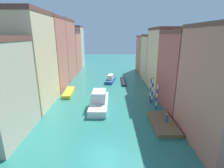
{
  "coord_description": "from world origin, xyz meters",
  "views": [
    {
      "loc": [
        0.76,
        -15.96,
        13.02
      ],
      "look_at": [
        1.1,
        23.61,
        1.5
      ],
      "focal_mm": 27.38,
      "sensor_mm": 36.0,
      "label": 1
    }
  ],
  "objects_px": {
    "person_on_dock": "(167,118)",
    "motorboat_0": "(69,92)",
    "mooring_pole_0": "(157,96)",
    "motorboat_1": "(110,79)",
    "waterfront_dock": "(163,123)",
    "mooring_pole_1": "(152,90)",
    "vaporetto_white": "(99,101)",
    "mooring_pole_2": "(151,89)",
    "gondola_black": "(123,81)"
  },
  "relations": [
    {
      "from": "vaporetto_white",
      "to": "motorboat_1",
      "type": "relative_size",
      "value": 1.37
    },
    {
      "from": "mooring_pole_0",
      "to": "mooring_pole_1",
      "type": "height_order",
      "value": "mooring_pole_1"
    },
    {
      "from": "person_on_dock",
      "to": "gondola_black",
      "type": "height_order",
      "value": "person_on_dock"
    },
    {
      "from": "mooring_pole_0",
      "to": "person_on_dock",
      "type": "bearing_deg",
      "value": -89.8
    },
    {
      "from": "vaporetto_white",
      "to": "motorboat_0",
      "type": "height_order",
      "value": "vaporetto_white"
    },
    {
      "from": "waterfront_dock",
      "to": "mooring_pole_1",
      "type": "xyz_separation_m",
      "value": [
        0.29,
        8.51,
        2.37
      ]
    },
    {
      "from": "gondola_black",
      "to": "motorboat_1",
      "type": "xyz_separation_m",
      "value": [
        -3.67,
        0.46,
        0.51
      ]
    },
    {
      "from": "waterfront_dock",
      "to": "mooring_pole_1",
      "type": "bearing_deg",
      "value": 88.04
    },
    {
      "from": "mooring_pole_0",
      "to": "gondola_black",
      "type": "xyz_separation_m",
      "value": [
        -4.56,
        18.76,
        -2.29
      ]
    },
    {
      "from": "waterfront_dock",
      "to": "vaporetto_white",
      "type": "xyz_separation_m",
      "value": [
        -9.89,
        7.12,
        0.76
      ]
    },
    {
      "from": "mooring_pole_2",
      "to": "motorboat_0",
      "type": "bearing_deg",
      "value": 167.42
    },
    {
      "from": "mooring_pole_0",
      "to": "motorboat_1",
      "type": "xyz_separation_m",
      "value": [
        -8.23,
        19.23,
        -1.78
      ]
    },
    {
      "from": "waterfront_dock",
      "to": "mooring_pole_2",
      "type": "xyz_separation_m",
      "value": [
        0.4,
        10.18,
        2.14
      ]
    },
    {
      "from": "person_on_dock",
      "to": "mooring_pole_1",
      "type": "height_order",
      "value": "mooring_pole_1"
    },
    {
      "from": "mooring_pole_1",
      "to": "motorboat_0",
      "type": "height_order",
      "value": "mooring_pole_1"
    },
    {
      "from": "person_on_dock",
      "to": "mooring_pole_2",
      "type": "bearing_deg",
      "value": 90.25
    },
    {
      "from": "mooring_pole_2",
      "to": "gondola_black",
      "type": "distance_m",
      "value": 15.03
    },
    {
      "from": "gondola_black",
      "to": "mooring_pole_0",
      "type": "bearing_deg",
      "value": -76.34
    },
    {
      "from": "motorboat_0",
      "to": "motorboat_1",
      "type": "xyz_separation_m",
      "value": [
        9.46,
        10.67,
        0.34
      ]
    },
    {
      "from": "gondola_black",
      "to": "waterfront_dock",
      "type": "bearing_deg",
      "value": -80.36
    },
    {
      "from": "waterfront_dock",
      "to": "mooring_pole_0",
      "type": "relative_size",
      "value": 1.46
    },
    {
      "from": "mooring_pole_1",
      "to": "vaporetto_white",
      "type": "xyz_separation_m",
      "value": [
        -10.18,
        -1.4,
        -1.61
      ]
    },
    {
      "from": "mooring_pole_1",
      "to": "gondola_black",
      "type": "distance_m",
      "value": 16.61
    },
    {
      "from": "mooring_pole_1",
      "to": "motorboat_1",
      "type": "bearing_deg",
      "value": 116.42
    },
    {
      "from": "mooring_pole_1",
      "to": "motorboat_1",
      "type": "xyz_separation_m",
      "value": [
        -8.09,
        16.28,
        -1.98
      ]
    },
    {
      "from": "mooring_pole_0",
      "to": "waterfront_dock",
      "type": "bearing_deg",
      "value": -94.4
    },
    {
      "from": "vaporetto_white",
      "to": "gondola_black",
      "type": "distance_m",
      "value": 18.17
    },
    {
      "from": "mooring_pole_0",
      "to": "motorboat_1",
      "type": "distance_m",
      "value": 20.99
    },
    {
      "from": "person_on_dock",
      "to": "mooring_pole_2",
      "type": "relative_size",
      "value": 0.28
    },
    {
      "from": "mooring_pole_2",
      "to": "person_on_dock",
      "type": "bearing_deg",
      "value": -89.75
    },
    {
      "from": "mooring_pole_1",
      "to": "waterfront_dock",
      "type": "bearing_deg",
      "value": -91.96
    },
    {
      "from": "mooring_pole_0",
      "to": "motorboat_0",
      "type": "distance_m",
      "value": 19.76
    },
    {
      "from": "person_on_dock",
      "to": "mooring_pole_1",
      "type": "relative_size",
      "value": 0.26
    },
    {
      "from": "waterfront_dock",
      "to": "motorboat_1",
      "type": "distance_m",
      "value": 25.99
    },
    {
      "from": "vaporetto_white",
      "to": "mooring_pole_0",
      "type": "bearing_deg",
      "value": -8.54
    },
    {
      "from": "mooring_pole_0",
      "to": "vaporetto_white",
      "type": "xyz_separation_m",
      "value": [
        -10.32,
        1.55,
        -1.41
      ]
    },
    {
      "from": "waterfront_dock",
      "to": "motorboat_0",
      "type": "height_order",
      "value": "motorboat_0"
    },
    {
      "from": "motorboat_0",
      "to": "vaporetto_white",
      "type": "bearing_deg",
      "value": -43.57
    },
    {
      "from": "person_on_dock",
      "to": "vaporetto_white",
      "type": "height_order",
      "value": "vaporetto_white"
    },
    {
      "from": "mooring_pole_1",
      "to": "motorboat_0",
      "type": "relative_size",
      "value": 0.74
    },
    {
      "from": "gondola_black",
      "to": "motorboat_0",
      "type": "bearing_deg",
      "value": -142.12
    },
    {
      "from": "mooring_pole_1",
      "to": "mooring_pole_0",
      "type": "bearing_deg",
      "value": -87.35
    },
    {
      "from": "mooring_pole_2",
      "to": "mooring_pole_0",
      "type": "bearing_deg",
      "value": -89.68
    },
    {
      "from": "waterfront_dock",
      "to": "motorboat_0",
      "type": "xyz_separation_m",
      "value": [
        -17.26,
        14.12,
        0.05
      ]
    },
    {
      "from": "waterfront_dock",
      "to": "gondola_black",
      "type": "bearing_deg",
      "value": 99.64
    },
    {
      "from": "person_on_dock",
      "to": "motorboat_0",
      "type": "distance_m",
      "value": 22.79
    },
    {
      "from": "person_on_dock",
      "to": "motorboat_1",
      "type": "distance_m",
      "value": 26.32
    },
    {
      "from": "vaporetto_white",
      "to": "motorboat_0",
      "type": "relative_size",
      "value": 1.42
    },
    {
      "from": "motorboat_1",
      "to": "person_on_dock",
      "type": "bearing_deg",
      "value": -71.74
    },
    {
      "from": "vaporetto_white",
      "to": "mooring_pole_2",
      "type": "bearing_deg",
      "value": 16.59
    }
  ]
}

